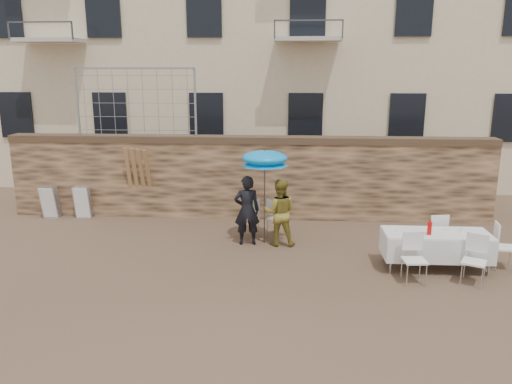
# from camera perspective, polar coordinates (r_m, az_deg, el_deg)

# --- Properties ---
(ground) EXTENTS (80.00, 80.00, 0.00)m
(ground) POSITION_cam_1_polar(r_m,az_deg,el_deg) (9.19, -3.49, -11.78)
(ground) COLOR brown
(ground) RESTS_ON ground
(stone_wall) EXTENTS (13.00, 0.50, 2.20)m
(stone_wall) POSITION_cam_1_polar(r_m,az_deg,el_deg) (13.57, -0.89, 1.61)
(stone_wall) COLOR brown
(stone_wall) RESTS_ON ground
(chain_link_fence) EXTENTS (3.20, 0.06, 1.80)m
(chain_link_fence) POSITION_cam_1_polar(r_m,az_deg,el_deg) (13.87, -13.56, 9.85)
(chain_link_fence) COLOR gray
(chain_link_fence) RESTS_ON stone_wall
(man_suit) EXTENTS (0.65, 0.48, 1.63)m
(man_suit) POSITION_cam_1_polar(r_m,az_deg,el_deg) (11.49, -1.05, -2.11)
(man_suit) COLOR black
(man_suit) RESTS_ON ground
(woman_dress) EXTENTS (0.76, 0.60, 1.56)m
(woman_dress) POSITION_cam_1_polar(r_m,az_deg,el_deg) (11.46, 2.69, -2.35)
(woman_dress) COLOR gold
(woman_dress) RESTS_ON ground
(umbrella) EXTENTS (1.08, 1.08, 2.07)m
(umbrella) POSITION_cam_1_polar(r_m,az_deg,el_deg) (11.30, 1.00, 3.58)
(umbrella) COLOR #3F3F44
(umbrella) RESTS_ON ground
(couple_chair_left) EXTENTS (0.66, 0.66, 0.96)m
(couple_chair_left) POSITION_cam_1_polar(r_m,az_deg,el_deg) (12.11, -0.82, -2.92)
(couple_chair_left) COLOR white
(couple_chair_left) RESTS_ON ground
(couple_chair_right) EXTENTS (0.67, 0.67, 0.96)m
(couple_chair_right) POSITION_cam_1_polar(r_m,az_deg,el_deg) (12.08, 2.50, -2.98)
(couple_chair_right) COLOR white
(couple_chair_right) RESTS_ON ground
(banquet_table) EXTENTS (2.10, 0.85, 0.78)m
(banquet_table) POSITION_cam_1_polar(r_m,az_deg,el_deg) (10.73, 19.97, -4.59)
(banquet_table) COLOR silver
(banquet_table) RESTS_ON ground
(soda_bottle) EXTENTS (0.09, 0.09, 0.26)m
(soda_bottle) POSITION_cam_1_polar(r_m,az_deg,el_deg) (10.49, 19.21, -3.95)
(soda_bottle) COLOR red
(soda_bottle) RESTS_ON banquet_table
(table_chair_front_left) EXTENTS (0.52, 0.52, 0.96)m
(table_chair_front_left) POSITION_cam_1_polar(r_m,az_deg,el_deg) (9.98, 17.67, -7.32)
(table_chair_front_left) COLOR white
(table_chair_front_left) RESTS_ON ground
(table_chair_front_right) EXTENTS (0.65, 0.65, 0.96)m
(table_chair_front_right) POSITION_cam_1_polar(r_m,az_deg,el_deg) (10.30, 23.67, -7.19)
(table_chair_front_right) COLOR white
(table_chair_front_right) RESTS_ON ground
(table_chair_back) EXTENTS (0.55, 0.55, 0.96)m
(table_chair_back) POSITION_cam_1_polar(r_m,az_deg,el_deg) (11.60, 19.76, -4.53)
(table_chair_back) COLOR white
(table_chair_back) RESTS_ON ground
(table_chair_side) EXTENTS (0.55, 0.55, 0.96)m
(table_chair_side) POSITION_cam_1_polar(r_m,az_deg,el_deg) (11.37, 26.55, -5.56)
(table_chair_side) COLOR white
(table_chair_side) RESTS_ON ground
(chair_stack_left) EXTENTS (0.46, 0.40, 0.92)m
(chair_stack_left) POSITION_cam_1_polar(r_m,az_deg,el_deg) (14.83, -22.26, -0.92)
(chair_stack_left) COLOR white
(chair_stack_left) RESTS_ON ground
(chair_stack_right) EXTENTS (0.46, 0.32, 0.92)m
(chair_stack_right) POSITION_cam_1_polar(r_m,az_deg,el_deg) (14.46, -19.05, -1.00)
(chair_stack_right) COLOR white
(chair_stack_right) RESTS_ON ground
(wood_planks) EXTENTS (0.70, 0.20, 2.00)m
(wood_planks) POSITION_cam_1_polar(r_m,az_deg,el_deg) (13.86, -13.01, 1.09)
(wood_planks) COLOR #A37749
(wood_planks) RESTS_ON ground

